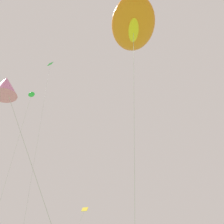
{
  "coord_description": "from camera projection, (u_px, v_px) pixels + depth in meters",
  "views": [
    {
      "loc": [
        -8.29,
        -0.15,
        1.99
      ],
      "look_at": [
        -0.25,
        12.76,
        11.36
      ],
      "focal_mm": 41.7,
      "sensor_mm": 36.0,
      "label": 1
    }
  ],
  "objects": [
    {
      "name": "big_show_kite",
      "position": [
        133.0,
        21.0,
        19.09
      ],
      "size": [
        8.83,
        12.11,
        18.39
      ],
      "rotation": [
        0.0,
        0.0,
        0.99
      ],
      "color": "orange",
      "rests_on": "ground"
    },
    {
      "name": "small_kite_stunt_black",
      "position": [
        5.0,
        87.0,
        11.27
      ],
      "size": [
        4.42,
        3.06,
        9.39
      ],
      "rotation": [
        0.0,
        0.0,
        -2.13
      ],
      "color": "pink",
      "rests_on": "ground"
    },
    {
      "name": "small_kite_box_yellow",
      "position": [
        47.0,
        81.0,
        30.63
      ],
      "size": [
        1.48,
        5.06,
        24.69
      ],
      "rotation": [
        0.0,
        0.0,
        3.03
      ],
      "color": "green",
      "rests_on": "ground"
    },
    {
      "name": "small_kite_delta_white",
      "position": [
        83.0,
        215.0,
        26.28
      ],
      "size": [
        1.31,
        4.74,
        7.65
      ],
      "rotation": [
        0.0,
        0.0,
        -2.32
      ],
      "color": "yellow",
      "rests_on": "ground"
    },
    {
      "name": "small_kite_triangle_green",
      "position": [
        31.0,
        97.0,
        30.26
      ],
      "size": [
        1.26,
        4.58,
        19.83
      ],
      "rotation": [
        0.0,
        0.0,
        -1.46
      ],
      "color": "green",
      "rests_on": "ground"
    }
  ]
}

